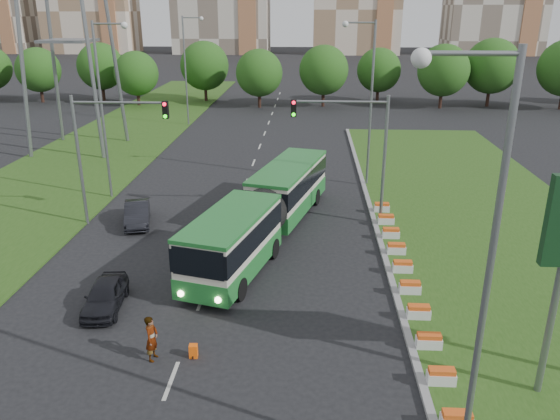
# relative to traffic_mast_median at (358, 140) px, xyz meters

# --- Properties ---
(ground) EXTENTS (360.00, 360.00, 0.00)m
(ground) POSITION_rel_traffic_mast_median_xyz_m (-4.78, -10.00, -5.35)
(ground) COLOR black
(ground) RESTS_ON ground
(grass_median) EXTENTS (14.00, 60.00, 0.15)m
(grass_median) POSITION_rel_traffic_mast_median_xyz_m (8.22, -2.00, -5.27)
(grass_median) COLOR #264C15
(grass_median) RESTS_ON ground
(median_kerb) EXTENTS (0.30, 60.00, 0.18)m
(median_kerb) POSITION_rel_traffic_mast_median_xyz_m (1.27, -2.00, -5.26)
(median_kerb) COLOR gray
(median_kerb) RESTS_ON ground
(left_verge) EXTENTS (12.00, 110.00, 0.10)m
(left_verge) POSITION_rel_traffic_mast_median_xyz_m (-22.78, 15.00, -5.30)
(left_verge) COLOR #264C15
(left_verge) RESTS_ON ground
(lane_markings) EXTENTS (0.20, 100.00, 0.01)m
(lane_markings) POSITION_rel_traffic_mast_median_xyz_m (-7.78, 10.00, -5.35)
(lane_markings) COLOR #B3B2AB
(lane_markings) RESTS_ON ground
(flower_planters) EXTENTS (1.10, 20.30, 0.60)m
(flower_planters) POSITION_rel_traffic_mast_median_xyz_m (1.92, -8.10, -4.90)
(flower_planters) COLOR silver
(flower_planters) RESTS_ON grass_median
(traffic_mast_median) EXTENTS (5.76, 0.32, 8.00)m
(traffic_mast_median) POSITION_rel_traffic_mast_median_xyz_m (0.00, 0.00, 0.00)
(traffic_mast_median) COLOR slate
(traffic_mast_median) RESTS_ON ground
(traffic_mast_left) EXTENTS (5.76, 0.32, 8.00)m
(traffic_mast_left) POSITION_rel_traffic_mast_median_xyz_m (-15.16, -1.00, 0.00)
(traffic_mast_left) COLOR slate
(traffic_mast_left) RESTS_ON ground
(street_lamps) EXTENTS (36.00, 60.00, 12.00)m
(street_lamps) POSITION_rel_traffic_mast_median_xyz_m (-7.78, 0.00, 0.65)
(street_lamps) COLOR slate
(street_lamps) RESTS_ON ground
(tree_line) EXTENTS (120.00, 8.00, 9.00)m
(tree_line) POSITION_rel_traffic_mast_median_xyz_m (5.22, 45.00, -0.85)
(tree_line) COLOR #215416
(tree_line) RESTS_ON ground
(articulated_bus) EXTENTS (2.75, 17.61, 2.90)m
(articulated_bus) POSITION_rel_traffic_mast_median_xyz_m (-5.54, -2.71, -3.57)
(articulated_bus) COLOR beige
(articulated_bus) RESTS_ON ground
(car_left_near) EXTENTS (1.91, 3.94, 1.30)m
(car_left_near) POSITION_rel_traffic_mast_median_xyz_m (-11.93, -11.09, -4.70)
(car_left_near) COLOR black
(car_left_near) RESTS_ON ground
(car_left_far) EXTENTS (2.49, 4.41, 1.37)m
(car_left_far) POSITION_rel_traffic_mast_median_xyz_m (-13.58, -0.87, -4.66)
(car_left_far) COLOR black
(car_left_far) RESTS_ON ground
(pedestrian) EXTENTS (0.54, 0.74, 1.85)m
(pedestrian) POSITION_rel_traffic_mast_median_xyz_m (-8.77, -14.75, -4.42)
(pedestrian) COLOR gray
(pedestrian) RESTS_ON ground
(shopping_trolley) EXTENTS (0.32, 0.34, 0.55)m
(shopping_trolley) POSITION_rel_traffic_mast_median_xyz_m (-7.24, -14.55, -5.08)
(shopping_trolley) COLOR #FF5A0D
(shopping_trolley) RESTS_ON ground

